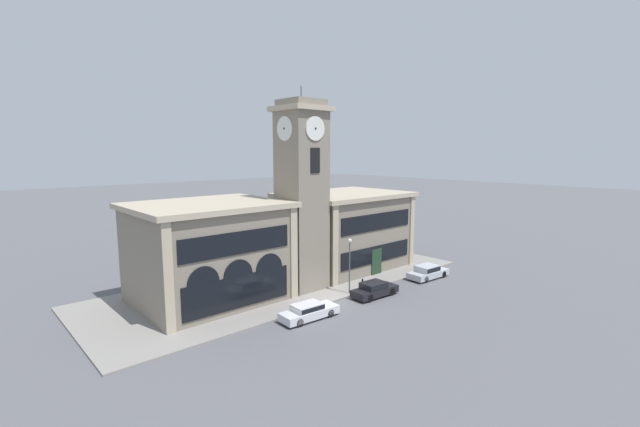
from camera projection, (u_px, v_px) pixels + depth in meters
The scene contains 10 objects.
ground_plane at pixel (337, 301), 37.27m from camera, with size 300.00×300.00×0.00m, color #56565B.
sidewalk_kerb at pixel (287, 282), 42.57m from camera, with size 37.91×14.46×0.15m.
clock_tower at pixel (302, 196), 39.48m from camera, with size 4.40×4.40×18.75m.
town_hall_left_wing at pixel (209, 252), 36.91m from camera, with size 12.56×10.25×8.64m.
town_hall_right_wing at pixel (344, 230), 47.95m from camera, with size 13.51×10.25×8.41m.
parked_car_near at pixel (309, 311), 33.22m from camera, with size 4.94×2.00×1.27m.
parked_car_mid at pixel (374, 289), 38.35m from camera, with size 4.62×2.00×1.36m.
parked_car_far at pixel (428, 272), 43.89m from camera, with size 4.82×2.15×1.38m.
street_lamp at pixel (350, 257), 38.49m from camera, with size 0.36×0.36×5.06m.
bollard at pixel (362, 284), 39.88m from camera, with size 0.18×0.18×1.06m.
Camera 1 is at (-25.07, -25.56, 12.98)m, focal length 24.00 mm.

